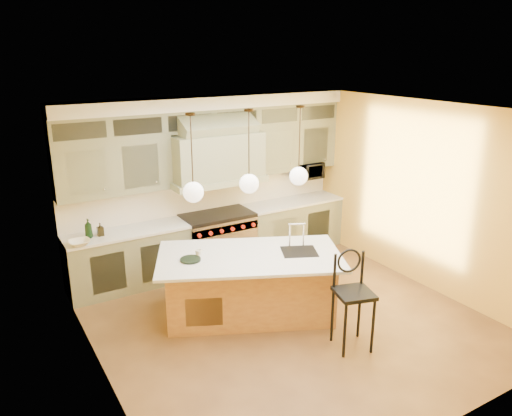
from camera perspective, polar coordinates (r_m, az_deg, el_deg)
floor at (r=7.15m, az=3.61°, el=-12.70°), size 5.00×5.00×0.00m
ceiling at (r=6.21m, az=4.13°, el=11.07°), size 5.00×5.00×0.00m
wall_back at (r=8.62m, az=-5.61°, el=3.08°), size 5.00×0.00×5.00m
wall_front at (r=4.87m, az=21.04°, el=-9.98°), size 5.00×0.00×5.00m
wall_left at (r=5.60m, az=-17.87°, el=-5.95°), size 0.00×5.00×5.00m
wall_right at (r=8.16m, az=18.48°, el=1.40°), size 0.00×5.00×5.00m
back_cabinetry at (r=8.39m, az=-4.83°, el=2.56°), size 5.00×0.77×2.90m
range at (r=8.61m, az=-4.40°, el=-3.65°), size 1.20×0.74×0.96m
kitchen_island at (r=7.09m, az=-0.70°, el=-8.59°), size 2.83×2.25×1.35m
counter_stool at (r=6.37m, az=11.00°, el=-9.60°), size 0.54×0.54×1.26m
microwave at (r=9.39m, az=5.89°, el=4.29°), size 0.54×0.37×0.30m
oil_bottle_a at (r=7.77m, az=-18.61°, el=-2.23°), size 0.13×0.13×0.29m
oil_bottle_b at (r=7.82m, az=-17.37°, el=-2.35°), size 0.09×0.09×0.20m
fruit_bowl at (r=7.56m, az=-19.52°, el=-3.76°), size 0.30×0.30×0.07m
cup at (r=6.86m, az=-6.61°, el=-5.13°), size 0.10×0.10×0.09m
pendant_left at (r=6.23m, az=-7.19°, el=2.07°), size 0.26×0.26×1.11m
pendant_center at (r=6.57m, az=-0.80°, el=3.04°), size 0.26×0.26×1.11m
pendant_right at (r=6.99m, az=4.90°, el=3.88°), size 0.26×0.26×1.11m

